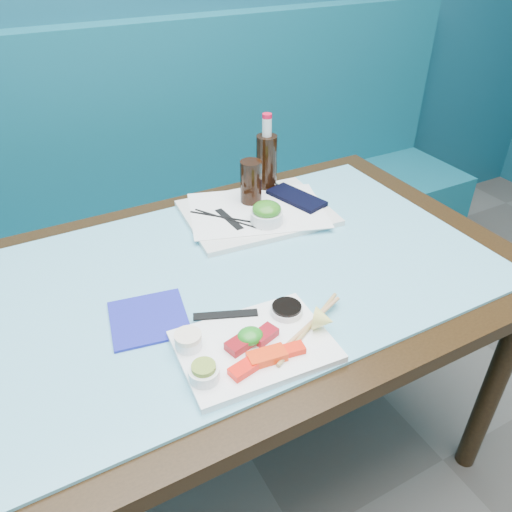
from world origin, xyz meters
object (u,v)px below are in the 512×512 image
booth_bench (152,238)px  dining_table (243,296)px  seaweed_bowl (267,217)px  cola_bottle_body (266,164)px  sashimi_plate (255,346)px  cola_glass (251,182)px  serving_tray (257,213)px  blue_napkin (149,319)px

booth_bench → dining_table: size_ratio=2.14×
seaweed_bowl → cola_bottle_body: size_ratio=0.49×
seaweed_bowl → dining_table: bearing=-136.0°
sashimi_plate → cola_bottle_body: bearing=62.5°
cola_glass → serving_tray: bearing=-100.3°
booth_bench → dining_table: booth_bench is taller
seaweed_bowl → cola_bottle_body: bearing=60.9°
booth_bench → serving_tray: bearing=-75.9°
seaweed_bowl → booth_bench: bearing=101.9°
booth_bench → seaweed_bowl: booth_bench is taller
serving_tray → cola_glass: 0.09m
dining_table → blue_napkin: blue_napkin is taller
sashimi_plate → blue_napkin: size_ratio=1.88×
dining_table → serving_tray: size_ratio=3.42×
dining_table → sashimi_plate: size_ratio=4.60×
sashimi_plate → seaweed_bowl: size_ratio=3.37×
dining_table → cola_bottle_body: bearing=52.9°
booth_bench → sashimi_plate: 1.17m
dining_table → serving_tray: bearing=54.1°
dining_table → seaweed_bowl: size_ratio=15.49×
booth_bench → cola_glass: bearing=-73.7°
cola_bottle_body → blue_napkin: 0.67m
seaweed_bowl → serving_tray: bearing=82.4°
booth_bench → blue_napkin: 1.03m
sashimi_plate → cola_bottle_body: 0.71m
sashimi_plate → cola_glass: bearing=66.5°
seaweed_bowl → cola_bottle_body: (0.11, 0.20, 0.06)m
cola_glass → blue_napkin: size_ratio=0.80×
seaweed_bowl → blue_napkin: size_ratio=0.56×
cola_glass → blue_napkin: (-0.43, -0.34, -0.08)m
sashimi_plate → serving_tray: size_ratio=0.74×
booth_bench → cola_glass: (0.17, -0.57, 0.46)m
booth_bench → seaweed_bowl: 0.83m
booth_bench → dining_table: 0.89m
cola_glass → dining_table: bearing=-121.5°
sashimi_plate → cola_bottle_body: (0.36, 0.60, 0.08)m
dining_table → booth_bench: bearing=90.0°
cola_glass → cola_bottle_body: 0.11m
dining_table → serving_tray: 0.28m
seaweed_bowl → blue_napkin: 0.47m
serving_tray → blue_napkin: 0.51m
sashimi_plate → serving_tray: 0.55m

